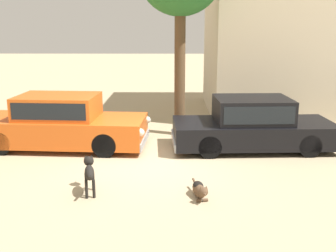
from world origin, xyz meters
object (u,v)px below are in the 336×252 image
object	(u,v)px
parked_sedan_nearest	(60,122)
parked_sedan_second	(253,124)
stray_dog_spotted	(89,171)
stray_dog_tan	(199,189)

from	to	relation	value
parked_sedan_nearest	parked_sedan_second	world-z (taller)	parked_sedan_nearest
parked_sedan_nearest	stray_dog_spotted	bearing A→B (deg)	-62.62
parked_sedan_second	parked_sedan_nearest	bearing A→B (deg)	176.41
parked_sedan_nearest	stray_dog_spotted	xyz separation A→B (m)	(1.43, -3.23, -0.27)
parked_sedan_nearest	stray_dog_tan	xyz separation A→B (m)	(3.66, -3.46, -0.56)
parked_sedan_nearest	stray_dog_tan	bearing A→B (deg)	-39.90
parked_sedan_nearest	stray_dog_spotted	size ratio (longest dim) A/B	4.65
stray_dog_tan	parked_sedan_nearest	bearing A→B (deg)	-144.28
parked_sedan_nearest	parked_sedan_second	distance (m)	5.33
parked_sedan_nearest	parked_sedan_second	xyz separation A→B (m)	(5.33, -0.08, -0.02)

